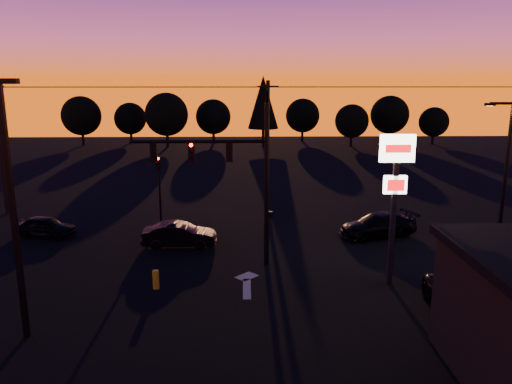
# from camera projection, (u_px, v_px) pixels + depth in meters

# --- Properties ---
(ground) EXTENTS (120.00, 120.00, 0.00)m
(ground) POSITION_uv_depth(u_px,v_px,m) (235.00, 299.00, 21.18)
(ground) COLOR black
(ground) RESTS_ON ground
(lane_arrow) EXTENTS (1.20, 3.10, 0.01)m
(lane_arrow) POSITION_uv_depth(u_px,v_px,m) (247.00, 283.00, 22.81)
(lane_arrow) COLOR beige
(lane_arrow) RESTS_ON ground
(traffic_signal_mast) EXTENTS (6.79, 0.52, 8.58)m
(traffic_signal_mast) POSITION_uv_depth(u_px,v_px,m) (234.00, 168.00, 23.96)
(traffic_signal_mast) COLOR black
(traffic_signal_mast) RESTS_ON ground
(secondary_signal) EXTENTS (0.30, 0.31, 4.35)m
(secondary_signal) POSITION_uv_depth(u_px,v_px,m) (159.00, 179.00, 31.61)
(secondary_signal) COLOR black
(secondary_signal) RESTS_ON ground
(parking_lot_light) EXTENTS (1.25, 0.30, 9.14)m
(parking_lot_light) POSITION_uv_depth(u_px,v_px,m) (11.00, 195.00, 16.90)
(parking_lot_light) COLOR black
(parking_lot_light) RESTS_ON ground
(pylon_sign) EXTENTS (1.50, 0.28, 6.80)m
(pylon_sign) POSITION_uv_depth(u_px,v_px,m) (395.00, 178.00, 21.70)
(pylon_sign) COLOR black
(pylon_sign) RESTS_ON ground
(streetlight) EXTENTS (1.55, 0.35, 8.00)m
(streetlight) POSITION_uv_depth(u_px,v_px,m) (504.00, 171.00, 25.86)
(streetlight) COLOR black
(streetlight) RESTS_ON ground
(utility_pole_0) EXTENTS (1.40, 0.26, 9.00)m
(utility_pole_0) POSITION_uv_depth(u_px,v_px,m) (0.00, 148.00, 33.43)
(utility_pole_0) COLOR black
(utility_pole_0) RESTS_ON ground
(utility_pole_1) EXTENTS (1.40, 0.26, 9.00)m
(utility_pole_1) POSITION_uv_depth(u_px,v_px,m) (268.00, 147.00, 33.84)
(utility_pole_1) COLOR black
(utility_pole_1) RESTS_ON ground
(power_wires) EXTENTS (36.00, 1.22, 0.07)m
(power_wires) POSITION_uv_depth(u_px,v_px,m) (268.00, 87.00, 32.95)
(power_wires) COLOR black
(power_wires) RESTS_ON ground
(bollard) EXTENTS (0.28, 0.28, 0.85)m
(bollard) POSITION_uv_depth(u_px,v_px,m) (156.00, 280.00, 22.10)
(bollard) COLOR gold
(bollard) RESTS_ON ground
(tree_0) EXTENTS (5.36, 5.36, 6.74)m
(tree_0) POSITION_uv_depth(u_px,v_px,m) (81.00, 116.00, 68.49)
(tree_0) COLOR black
(tree_0) RESTS_ON ground
(tree_1) EXTENTS (4.54, 4.54, 5.71)m
(tree_1) POSITION_uv_depth(u_px,v_px,m) (130.00, 119.00, 71.69)
(tree_1) COLOR black
(tree_1) RESTS_ON ground
(tree_2) EXTENTS (5.77, 5.78, 7.26)m
(tree_2) POSITION_uv_depth(u_px,v_px,m) (167.00, 114.00, 66.74)
(tree_2) COLOR black
(tree_2) RESTS_ON ground
(tree_3) EXTENTS (4.95, 4.95, 6.22)m
(tree_3) POSITION_uv_depth(u_px,v_px,m) (213.00, 117.00, 70.92)
(tree_3) COLOR black
(tree_3) RESTS_ON ground
(tree_4) EXTENTS (4.18, 4.18, 9.50)m
(tree_4) POSITION_uv_depth(u_px,v_px,m) (263.00, 102.00, 67.67)
(tree_4) COLOR black
(tree_4) RESTS_ON ground
(tree_5) EXTENTS (4.95, 4.95, 6.22)m
(tree_5) POSITION_uv_depth(u_px,v_px,m) (303.00, 116.00, 73.16)
(tree_5) COLOR black
(tree_5) RESTS_ON ground
(tree_6) EXTENTS (4.54, 4.54, 5.71)m
(tree_6) POSITION_uv_depth(u_px,v_px,m) (352.00, 121.00, 67.52)
(tree_6) COLOR black
(tree_6) RESTS_ON ground
(tree_7) EXTENTS (5.36, 5.36, 6.74)m
(tree_7) POSITION_uv_depth(u_px,v_px,m) (390.00, 115.00, 70.44)
(tree_7) COLOR black
(tree_7) RESTS_ON ground
(tree_8) EXTENTS (4.12, 4.12, 5.19)m
(tree_8) POSITION_uv_depth(u_px,v_px,m) (434.00, 122.00, 69.81)
(tree_8) COLOR black
(tree_8) RESTS_ON ground
(car_left) EXTENTS (3.80, 2.18, 1.22)m
(car_left) POSITION_uv_depth(u_px,v_px,m) (45.00, 226.00, 29.36)
(car_left) COLOR black
(car_left) RESTS_ON ground
(car_mid) EXTENTS (4.05, 1.42, 1.33)m
(car_mid) POSITION_uv_depth(u_px,v_px,m) (179.00, 235.00, 27.63)
(car_mid) COLOR black
(car_mid) RESTS_ON ground
(car_right) EXTENTS (5.07, 3.32, 1.36)m
(car_right) POSITION_uv_depth(u_px,v_px,m) (378.00, 225.00, 29.38)
(car_right) COLOR black
(car_right) RESTS_ON ground
(suv_parked) EXTENTS (2.89, 5.29, 1.40)m
(suv_parked) POSITION_uv_depth(u_px,v_px,m) (466.00, 303.00, 19.16)
(suv_parked) COLOR black
(suv_parked) RESTS_ON ground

